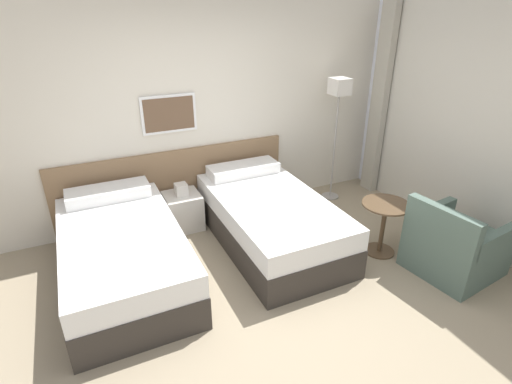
# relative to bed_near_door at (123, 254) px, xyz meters

# --- Properties ---
(ground_plane) EXTENTS (16.00, 16.00, 0.00)m
(ground_plane) POSITION_rel_bed_near_door_xyz_m (1.23, -0.96, -0.29)
(ground_plane) COLOR gray
(wall_headboard) EXTENTS (10.00, 0.10, 2.70)m
(wall_headboard) POSITION_rel_bed_near_door_xyz_m (1.20, 1.06, 1.00)
(wall_headboard) COLOR beige
(wall_headboard) RESTS_ON ground_plane
(wall_window) EXTENTS (0.21, 4.49, 2.70)m
(wall_window) POSITION_rel_bed_near_door_xyz_m (3.74, -1.10, 1.05)
(wall_window) COLOR white
(wall_window) RESTS_ON ground_plane
(bed_near_door) EXTENTS (1.10, 2.02, 0.69)m
(bed_near_door) POSITION_rel_bed_near_door_xyz_m (0.00, 0.00, 0.00)
(bed_near_door) COLOR #332D28
(bed_near_door) RESTS_ON ground_plane
(bed_near_window) EXTENTS (1.10, 2.02, 0.69)m
(bed_near_window) POSITION_rel_bed_near_door_xyz_m (1.63, 0.00, 0.00)
(bed_near_window) COLOR #332D28
(bed_near_window) RESTS_ON ground_plane
(nightstand) EXTENTS (0.42, 0.42, 0.58)m
(nightstand) POSITION_rel_bed_near_door_xyz_m (0.81, 0.75, -0.06)
(nightstand) COLOR beige
(nightstand) RESTS_ON ground_plane
(floor_lamp) EXTENTS (0.24, 0.24, 1.67)m
(floor_lamp) POSITION_rel_bed_near_door_xyz_m (2.95, 0.68, 1.09)
(floor_lamp) COLOR #9E9993
(floor_lamp) RESTS_ON ground_plane
(side_table) EXTENTS (0.51, 0.51, 0.60)m
(side_table) POSITION_rel_bed_near_door_xyz_m (2.64, -0.71, 0.14)
(side_table) COLOR brown
(side_table) RESTS_ON ground_plane
(armchair) EXTENTS (0.90, 0.85, 0.82)m
(armchair) POSITION_rel_bed_near_door_xyz_m (3.07, -1.29, -0.02)
(armchair) COLOR #4C6056
(armchair) RESTS_ON ground_plane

